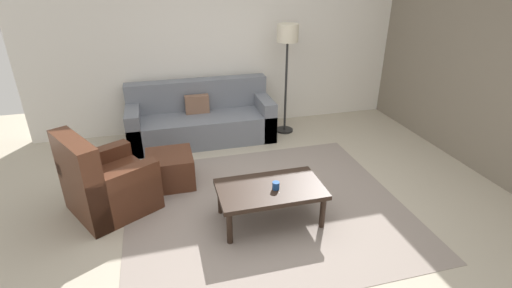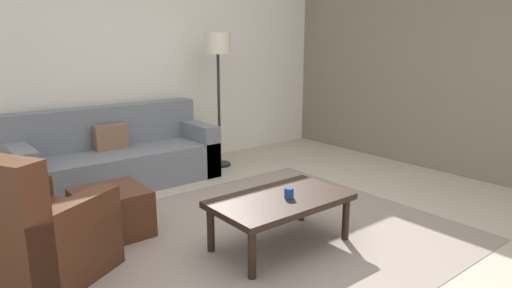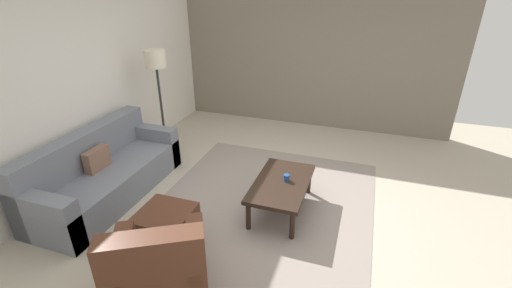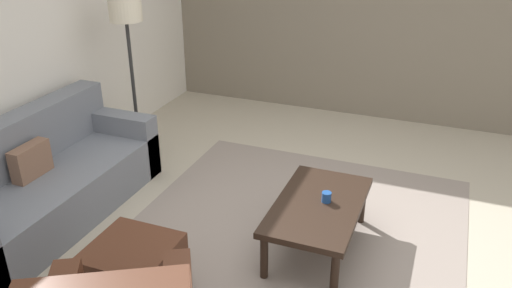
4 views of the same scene
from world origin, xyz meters
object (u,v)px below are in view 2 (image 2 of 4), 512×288
Objects in this scene: couch_main at (116,159)px; lamp_standing at (218,57)px; armchair_leather at (27,242)px; ottoman at (111,212)px; cup at (289,193)px; coffee_table at (280,203)px.

couch_main is 1.28× the size of lamp_standing.
lamp_standing is at bearing 31.47° from armchair_leather.
armchair_leather reaches higher than ottoman.
cup is 2.63m from lamp_standing.
lamp_standing is at bearing 32.19° from ottoman.
cup is 0.05× the size of lamp_standing.
lamp_standing is (1.36, -0.10, 1.11)m from couch_main.
ottoman is 2.56m from lamp_standing.
lamp_standing reaches higher than cup.
coffee_table is at bearing -112.51° from lamp_standing.
armchair_leather is 0.64× the size of lamp_standing.
coffee_table is (0.43, -2.35, 0.06)m from couch_main.
armchair_leather is at bearing -126.61° from couch_main.
couch_main reaches higher than cup.
couch_main is 2.38m from coffee_table.
couch_main reaches higher than coffee_table.
armchair_leather is 1.81m from coffee_table.
cup is (0.47, -2.39, 0.15)m from couch_main.
armchair_leather is 13.50× the size of cup.
ottoman is at bearing -112.96° from couch_main.
couch_main is 2.45m from cup.
couch_main is at bearing 101.12° from cup.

